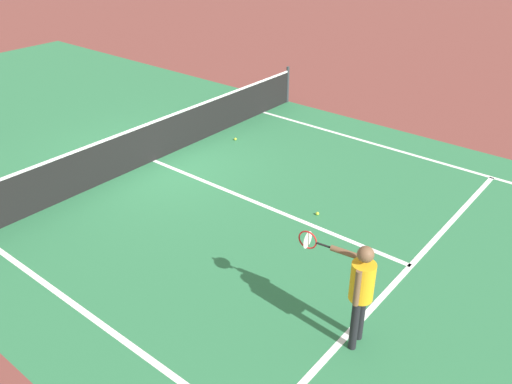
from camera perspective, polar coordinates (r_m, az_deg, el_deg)
ground_plane at (r=12.62m, az=-10.89°, el=3.32°), size 60.00×60.00×0.00m
court_surface_inbounds at (r=12.62m, az=-10.90°, el=3.32°), size 10.62×24.40×0.00m
line_sideline_right at (r=12.83m, az=22.11°, el=2.05°), size 0.10×11.89×0.01m
line_service_near at (r=9.29m, az=16.27°, el=-7.61°), size 8.22×0.10×0.01m
line_center_service at (r=10.61m, az=0.54°, el=-1.34°), size 0.10×6.40×0.01m
net at (r=12.42m, az=-11.10°, el=5.37°), size 10.59×0.09×1.07m
player_near at (r=7.09m, az=11.07°, el=-9.77°), size 0.42×1.20×1.60m
tennis_ball_near_net at (r=13.48m, az=-2.23°, el=5.70°), size 0.07×0.07×0.07m
tennis_ball_mid_court at (r=10.32m, az=6.61°, el=-2.31°), size 0.07×0.07×0.07m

